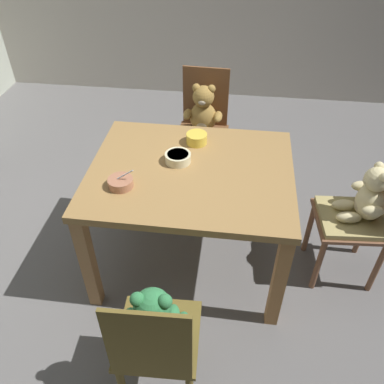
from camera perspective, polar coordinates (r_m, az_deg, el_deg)
ground_plane at (r=2.81m, az=-0.13°, el=-9.49°), size 5.20×5.20×0.04m
dining_table at (r=2.34m, az=-0.15°, el=1.15°), size 1.17×0.96×0.76m
teddy_chair_far_center at (r=3.14m, az=1.58°, el=10.55°), size 0.41×0.39×0.93m
teddy_chair_near_front at (r=1.81m, az=-5.28°, el=-19.27°), size 0.39×0.40×0.90m
teddy_chair_near_right at (r=2.54m, az=23.38°, el=-2.19°), size 0.44×0.41×0.85m
porridge_bowl_yellow_far_center at (r=2.49m, az=0.74°, el=7.74°), size 0.13×0.13×0.06m
porridge_bowl_terracotta_near_left at (r=2.18m, az=-10.22°, el=1.36°), size 0.15×0.14×0.12m
porridge_bowl_cream_center at (r=2.33m, az=-2.04°, el=4.98°), size 0.15×0.15×0.05m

